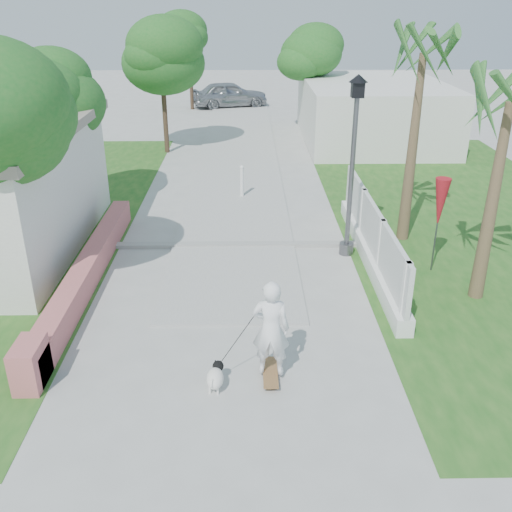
{
  "coord_description": "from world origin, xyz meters",
  "views": [
    {
      "loc": [
        0.38,
        -7.8,
        6.05
      ],
      "look_at": [
        0.55,
        2.99,
        1.1
      ],
      "focal_mm": 40.0,
      "sensor_mm": 36.0,
      "label": 1
    }
  ],
  "objects_px": {
    "bollard": "(242,181)",
    "parked_car": "(230,94)",
    "street_lamp": "(352,162)",
    "dog": "(216,376)",
    "skateboarder": "(264,331)",
    "patio_umbrella": "(440,204)"
  },
  "relations": [
    {
      "from": "street_lamp",
      "to": "bollard",
      "type": "height_order",
      "value": "street_lamp"
    },
    {
      "from": "parked_car",
      "to": "patio_umbrella",
      "type": "bearing_deg",
      "value": 179.35
    },
    {
      "from": "bollard",
      "to": "patio_umbrella",
      "type": "height_order",
      "value": "patio_umbrella"
    },
    {
      "from": "bollard",
      "to": "dog",
      "type": "relative_size",
      "value": 1.71
    },
    {
      "from": "bollard",
      "to": "patio_umbrella",
      "type": "xyz_separation_m",
      "value": [
        4.6,
        -5.5,
        1.1
      ]
    },
    {
      "from": "patio_umbrella",
      "to": "parked_car",
      "type": "bearing_deg",
      "value": 103.73
    },
    {
      "from": "bollard",
      "to": "street_lamp",
      "type": "bearing_deg",
      "value": -59.04
    },
    {
      "from": "street_lamp",
      "to": "patio_umbrella",
      "type": "xyz_separation_m",
      "value": [
        1.9,
        -1.0,
        -0.74
      ]
    },
    {
      "from": "patio_umbrella",
      "to": "bollard",
      "type": "bearing_deg",
      "value": 129.91
    },
    {
      "from": "parked_car",
      "to": "dog",
      "type": "bearing_deg",
      "value": 166.56
    },
    {
      "from": "dog",
      "to": "parked_car",
      "type": "height_order",
      "value": "parked_car"
    },
    {
      "from": "street_lamp",
      "to": "parked_car",
      "type": "height_order",
      "value": "street_lamp"
    },
    {
      "from": "street_lamp",
      "to": "bollard",
      "type": "xyz_separation_m",
      "value": [
        -2.7,
        4.5,
        -1.84
      ]
    },
    {
      "from": "bollard",
      "to": "parked_car",
      "type": "bearing_deg",
      "value": 92.8
    },
    {
      "from": "patio_umbrella",
      "to": "skateboarder",
      "type": "xyz_separation_m",
      "value": [
        -4.15,
        -4.17,
        -0.75
      ]
    },
    {
      "from": "dog",
      "to": "skateboarder",
      "type": "bearing_deg",
      "value": 30.41
    },
    {
      "from": "street_lamp",
      "to": "parked_car",
      "type": "xyz_separation_m",
      "value": [
        -3.51,
        21.16,
        -1.69
      ]
    },
    {
      "from": "dog",
      "to": "parked_car",
      "type": "bearing_deg",
      "value": 101.83
    },
    {
      "from": "street_lamp",
      "to": "dog",
      "type": "distance_m",
      "value": 6.64
    },
    {
      "from": "bollard",
      "to": "skateboarder",
      "type": "bearing_deg",
      "value": -87.36
    },
    {
      "from": "bollard",
      "to": "patio_umbrella",
      "type": "relative_size",
      "value": 0.47
    },
    {
      "from": "bollard",
      "to": "parked_car",
      "type": "height_order",
      "value": "parked_car"
    }
  ]
}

